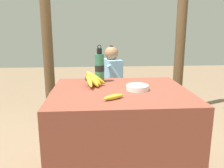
# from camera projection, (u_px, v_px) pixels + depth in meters

# --- Properties ---
(market_counter) EXTENTS (1.11, 0.95, 0.78)m
(market_counter) POSITION_uv_depth(u_px,v_px,m) (120.00, 134.00, 2.02)
(market_counter) COLOR brown
(market_counter) RESTS_ON ground_plane
(banana_bunch_ripe) EXTENTS (0.19, 0.32, 0.14)m
(banana_bunch_ripe) POSITION_uv_depth(u_px,v_px,m) (92.00, 78.00, 2.05)
(banana_bunch_ripe) COLOR #4C381E
(banana_bunch_ripe) RESTS_ON market_counter
(serving_bowl) EXTENTS (0.18, 0.18, 0.04)m
(serving_bowl) POSITION_uv_depth(u_px,v_px,m) (137.00, 87.00, 1.92)
(serving_bowl) COLOR white
(serving_bowl) RESTS_ON market_counter
(water_bottle) EXTENTS (0.09, 0.09, 0.34)m
(water_bottle) POSITION_uv_depth(u_px,v_px,m) (100.00, 67.00, 2.19)
(water_bottle) COLOR #337556
(water_bottle) RESTS_ON market_counter
(loose_banana_front) EXTENTS (0.16, 0.12, 0.04)m
(loose_banana_front) POSITION_uv_depth(u_px,v_px,m) (114.00, 97.00, 1.67)
(loose_banana_front) COLOR gold
(loose_banana_front) RESTS_ON market_counter
(wooden_bench) EXTENTS (1.87, 0.32, 0.39)m
(wooden_bench) POSITION_uv_depth(u_px,v_px,m) (116.00, 94.00, 3.43)
(wooden_bench) COLOR brown
(wooden_bench) RESTS_ON ground_plane
(seated_vendor) EXTENTS (0.47, 0.43, 1.04)m
(seated_vendor) POSITION_uv_depth(u_px,v_px,m) (108.00, 78.00, 3.32)
(seated_vendor) COLOR #564C60
(seated_vendor) RESTS_ON ground_plane
(banana_bunch_green) EXTENTS (0.16, 0.28, 0.12)m
(banana_bunch_green) POSITION_uv_depth(u_px,v_px,m) (154.00, 86.00, 3.44)
(banana_bunch_green) COLOR #4C381E
(banana_bunch_green) RESTS_ON wooden_bench
(support_post_near) EXTENTS (0.15, 0.15, 2.79)m
(support_post_near) POSITION_uv_depth(u_px,v_px,m) (46.00, 19.00, 3.30)
(support_post_near) COLOR brown
(support_post_near) RESTS_ON ground_plane
(support_post_far) EXTENTS (0.15, 0.15, 2.79)m
(support_post_far) POSITION_uv_depth(u_px,v_px,m) (182.00, 19.00, 3.43)
(support_post_far) COLOR brown
(support_post_far) RESTS_ON ground_plane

